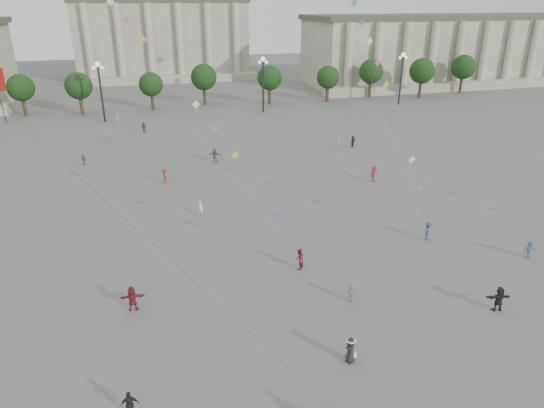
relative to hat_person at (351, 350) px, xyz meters
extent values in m
plane|color=#5D5B58|center=(-1.54, 1.13, -0.90)|extent=(360.00, 360.00, 0.00)
cube|color=gray|center=(73.46, 96.13, 7.10)|extent=(80.00, 22.00, 16.00)
cube|color=#4B4437|center=(73.46, 96.13, 15.70)|extent=(81.60, 22.44, 1.20)
cube|color=gray|center=(73.46, 83.13, 0.10)|extent=(84.00, 4.00, 2.00)
cube|color=gray|center=(-1.54, 131.13, 9.10)|extent=(46.00, 30.00, 20.00)
cube|color=#4B4437|center=(-1.54, 131.13, 19.70)|extent=(46.92, 30.60, 1.20)
cube|color=gray|center=(-1.54, 114.13, 0.10)|extent=(48.30, 4.00, 2.00)
cylinder|color=#38251C|center=(-31.54, 79.13, 0.86)|extent=(0.70, 0.70, 3.52)
sphere|color=black|center=(-31.54, 79.13, 4.54)|extent=(5.12, 5.12, 5.12)
cylinder|color=#38251C|center=(-19.54, 79.13, 0.86)|extent=(0.70, 0.70, 3.52)
sphere|color=black|center=(-19.54, 79.13, 4.54)|extent=(5.12, 5.12, 5.12)
cylinder|color=#38251C|center=(-7.54, 79.13, 0.86)|extent=(0.70, 0.70, 3.52)
sphere|color=black|center=(-7.54, 79.13, 4.54)|extent=(5.12, 5.12, 5.12)
cylinder|color=#38251C|center=(4.46, 79.13, 0.86)|extent=(0.70, 0.70, 3.52)
sphere|color=black|center=(4.46, 79.13, 4.54)|extent=(5.12, 5.12, 5.12)
cylinder|color=#38251C|center=(16.46, 79.13, 0.86)|extent=(0.70, 0.70, 3.52)
sphere|color=black|center=(16.46, 79.13, 4.54)|extent=(5.12, 5.12, 5.12)
cylinder|color=#38251C|center=(28.46, 79.13, 0.86)|extent=(0.70, 0.70, 3.52)
sphere|color=black|center=(28.46, 79.13, 4.54)|extent=(5.12, 5.12, 5.12)
cylinder|color=#38251C|center=(40.46, 79.13, 0.86)|extent=(0.70, 0.70, 3.52)
sphere|color=black|center=(40.46, 79.13, 4.54)|extent=(5.12, 5.12, 5.12)
cylinder|color=#38251C|center=(52.46, 79.13, 0.86)|extent=(0.70, 0.70, 3.52)
sphere|color=black|center=(52.46, 79.13, 4.54)|extent=(5.12, 5.12, 5.12)
cylinder|color=#38251C|center=(64.46, 79.13, 0.86)|extent=(0.70, 0.70, 3.52)
sphere|color=black|center=(64.46, 79.13, 4.54)|extent=(5.12, 5.12, 5.12)
cylinder|color=#262628|center=(-16.54, 71.13, 4.10)|extent=(0.36, 0.36, 10.00)
sphere|color=#FFE5B2|center=(-16.54, 71.13, 9.30)|extent=(0.90, 0.90, 0.90)
sphere|color=#FFE5B2|center=(-17.24, 71.13, 8.70)|extent=(0.60, 0.60, 0.60)
sphere|color=#FFE5B2|center=(-15.84, 71.13, 8.70)|extent=(0.60, 0.60, 0.60)
cylinder|color=#262628|center=(13.46, 71.13, 4.10)|extent=(0.36, 0.36, 10.00)
sphere|color=#FFE5B2|center=(13.46, 71.13, 9.30)|extent=(0.90, 0.90, 0.90)
sphere|color=#FFE5B2|center=(12.76, 71.13, 8.70)|extent=(0.60, 0.60, 0.60)
sphere|color=#FFE5B2|center=(14.16, 71.13, 8.70)|extent=(0.60, 0.60, 0.60)
cylinder|color=#262628|center=(43.46, 71.13, 4.10)|extent=(0.36, 0.36, 10.00)
sphere|color=#FFE5B2|center=(43.46, 71.13, 9.30)|extent=(0.90, 0.90, 0.90)
sphere|color=#FFE5B2|center=(42.76, 71.13, 8.70)|extent=(0.60, 0.60, 0.60)
sphere|color=#FFE5B2|center=(44.16, 71.13, 8.70)|extent=(0.60, 0.60, 0.60)
imported|color=navy|center=(-9.96, 60.83, 0.03)|extent=(1.16, 0.93, 1.85)
imported|color=black|center=(12.34, 2.04, 0.06)|extent=(1.84, 0.91, 1.90)
imported|color=beige|center=(-15.36, 57.02, -0.06)|extent=(1.21, 1.59, 1.67)
imported|color=slate|center=(2.73, 5.87, -0.15)|extent=(1.00, 0.61, 1.50)
imported|color=silver|center=(17.30, 42.71, -0.04)|extent=(1.65, 1.14, 1.71)
imported|color=maroon|center=(16.19, 28.90, 0.07)|extent=(1.40, 1.02, 1.94)
imported|color=black|center=(20.18, 43.65, -0.07)|extent=(1.49, 1.34, 1.65)
imported|color=beige|center=(-14.20, 69.13, -0.12)|extent=(0.44, 0.61, 1.56)
imported|color=slate|center=(-1.20, 41.81, 0.08)|extent=(1.82, 1.47, 1.94)
imported|color=white|center=(-5.66, 24.40, -0.10)|extent=(0.69, 0.62, 1.59)
imported|color=#38577F|center=(20.13, 7.71, -0.06)|extent=(1.16, 0.76, 1.68)
imported|color=slate|center=(-18.44, 45.52, -0.15)|extent=(0.94, 0.63, 1.48)
imported|color=#994129|center=(-8.39, 35.32, 0.05)|extent=(1.06, 1.38, 1.89)
imported|color=maroon|center=(-12.67, 9.21, 0.05)|extent=(1.77, 0.65, 1.88)
imported|color=black|center=(-12.97, -0.72, -0.08)|extent=(0.98, 0.47, 1.63)
imported|color=maroon|center=(0.60, 11.41, 0.01)|extent=(1.09, 1.12, 1.82)
imported|color=navy|center=(13.75, 13.23, -0.02)|extent=(1.21, 1.28, 1.74)
imported|color=black|center=(0.00, 0.00, -0.04)|extent=(1.00, 0.93, 1.72)
cone|color=white|center=(0.00, 0.00, 0.72)|extent=(0.52, 0.52, 0.14)
cylinder|color=white|center=(0.00, 0.00, 0.66)|extent=(0.60, 0.60, 0.02)
cube|color=white|center=(0.25, -0.15, -0.35)|extent=(0.22, 0.10, 0.35)
cylinder|color=#3F3F3F|center=(-10.17, -1.67, 8.60)|extent=(0.02, 0.02, 22.24)
cylinder|color=#3F3F3F|center=(-13.53, 33.96, 19.06)|extent=(0.02, 0.02, 64.76)
cube|color=#724D9B|center=(-0.69, 13.46, 3.27)|extent=(0.76, 0.25, 0.76)
cube|color=#439251|center=(-1.97, 15.51, 5.41)|extent=(0.76, 0.25, 0.76)
cube|color=yellow|center=(-3.26, 17.56, 7.39)|extent=(0.76, 0.25, 0.76)
cube|color=#BA6286|center=(-4.54, 19.61, 9.27)|extent=(0.76, 0.25, 0.76)
cube|color=white|center=(-5.82, 21.66, 11.08)|extent=(0.76, 0.25, 0.76)
cube|color=#724D9B|center=(-7.11, 23.71, 12.84)|extent=(0.76, 0.25, 0.76)
cube|color=#439251|center=(-8.39, 25.76, 14.55)|extent=(0.76, 0.25, 0.76)
cube|color=yellow|center=(-9.68, 27.81, 16.23)|extent=(0.76, 0.25, 0.76)
cube|color=#BA6286|center=(-10.96, 29.86, 17.87)|extent=(0.76, 0.25, 0.76)
cube|color=white|center=(-12.24, 31.91, 19.49)|extent=(0.76, 0.25, 0.76)
cube|color=#BA6286|center=(13.57, 14.95, 3.50)|extent=(0.76, 0.25, 0.76)
cube|color=white|center=(13.39, 16.67, 5.83)|extent=(0.76, 0.25, 0.76)
cube|color=#724D9B|center=(13.21, 18.39, 7.98)|extent=(0.76, 0.25, 0.76)
cube|color=#439251|center=(13.03, 20.10, 10.02)|extent=(0.76, 0.25, 0.76)
cube|color=yellow|center=(12.84, 21.82, 11.99)|extent=(0.76, 0.25, 0.76)
cube|color=#BA6286|center=(12.66, 23.54, 13.90)|extent=(0.76, 0.25, 0.76)
cube|color=white|center=(12.48, 25.26, 15.76)|extent=(0.76, 0.25, 0.76)
cube|color=#724D9B|center=(12.30, 26.98, 17.59)|extent=(0.76, 0.25, 0.76)
cube|color=#439251|center=(12.12, 28.70, 19.37)|extent=(0.76, 0.25, 0.76)
camera|label=1|loc=(-11.08, -21.47, 19.56)|focal=32.00mm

